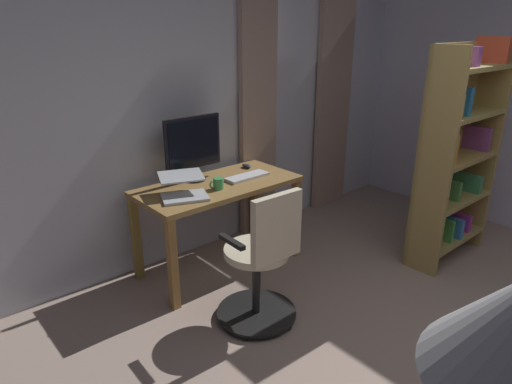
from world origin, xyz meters
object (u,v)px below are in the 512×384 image
bookshelf (454,155)px  computer_keyboard (247,177)px  laptop (183,189)px  mug_tea (218,184)px  desk (219,196)px  computer_mouse (247,166)px  computer_monitor (193,145)px  office_chair (262,263)px

bookshelf → computer_keyboard: bearing=-37.9°
laptop → bookshelf: (-1.99, 1.04, 0.12)m
mug_tea → bookshelf: size_ratio=0.07×
computer_keyboard → mug_tea: 0.35m
desk → computer_mouse: bearing=-158.6°
laptop → bookshelf: size_ratio=0.24×
desk → computer_keyboard: 0.29m
computer_keyboard → computer_monitor: bearing=-34.9°
bookshelf → computer_monitor: bearing=-37.3°
desk → computer_monitor: (0.09, -0.20, 0.40)m
desk → computer_keyboard: (-0.26, 0.05, 0.12)m
desk → mug_tea: size_ratio=10.46×
computer_keyboard → office_chair: bearing=56.3°
computer_keyboard → laptop: size_ratio=0.86×
computer_keyboard → laptop: 0.63m
computer_keyboard → laptop: (0.63, 0.02, 0.04)m
laptop → computer_keyboard: bearing=-156.4°
desk → computer_keyboard: computer_keyboard is taller
bookshelf → office_chair: bearing=-9.1°
office_chair → computer_keyboard: bearing=58.5°
computer_monitor → laptop: 0.45m
computer_monitor → bookshelf: size_ratio=0.28×
desk → computer_monitor: 0.46m
computer_monitor → bookshelf: bearing=142.7°
computer_keyboard → bookshelf: 1.73m
computer_mouse → mug_tea: (0.51, 0.28, 0.03)m
computer_keyboard → bookshelf: (-1.36, 1.06, 0.16)m
computer_mouse → mug_tea: mug_tea is taller
desk → laptop: (0.37, 0.07, 0.16)m
computer_monitor → computer_keyboard: bearing=145.1°
computer_keyboard → mug_tea: mug_tea is taller
desk → mug_tea: (0.08, 0.10, 0.15)m
laptop → computer_mouse: 0.84m
computer_keyboard → computer_mouse: size_ratio=3.86×
bookshelf → desk: bearing=-34.4°
office_chair → bookshelf: bookshelf is taller
office_chair → computer_monitor: 1.17m
mug_tea → computer_keyboard: bearing=-170.7°
laptop → bookshelf: 2.25m
computer_keyboard → bookshelf: bookshelf is taller
desk → office_chair: bearing=73.1°
computer_mouse → bookshelf: size_ratio=0.05×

